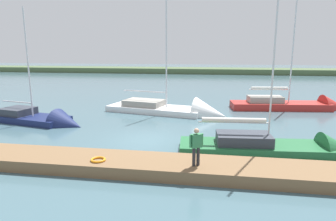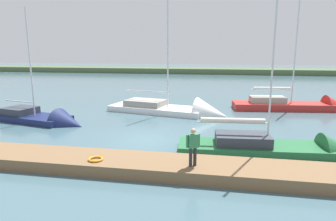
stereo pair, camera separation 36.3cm
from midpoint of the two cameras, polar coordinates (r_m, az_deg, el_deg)
The scene contains 9 objects.
ground_plane at distance 17.67m, azimuth -4.74°, elevation -5.76°, with size 200.00×200.00×0.00m, color #42606B.
far_shoreline at distance 70.89m, azimuth 5.77°, elevation 7.21°, with size 180.00×8.00×2.40m, color #4C603D.
dock_pier at distance 13.54m, azimuth -9.32°, elevation -10.19°, with size 26.60×2.26×0.53m, color brown.
life_ring_buoy at distance 13.38m, azimuth -14.15°, elevation -9.22°, with size 0.66×0.66×0.10m, color orange.
sailboat_far_left at distance 23.79m, azimuth -23.91°, elevation -2.02°, with size 9.27×4.25×9.41m.
sailboat_behind_pier at distance 24.79m, azimuth 1.83°, elevation -0.29°, with size 10.70×5.01×11.37m.
sailboat_near_dock at distance 29.25m, azimuth 23.49°, elevation 0.68°, with size 10.56×3.59×11.03m.
sailboat_far_right at distance 16.63m, azimuth 20.89°, elevation -7.22°, with size 9.44×2.90×11.75m.
person_on_dock at distance 12.22m, azimuth 4.64°, elevation -6.59°, with size 0.55×0.41×1.61m.
Camera 1 is at (-3.90, 16.41, 5.23)m, focal length 31.46 mm.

